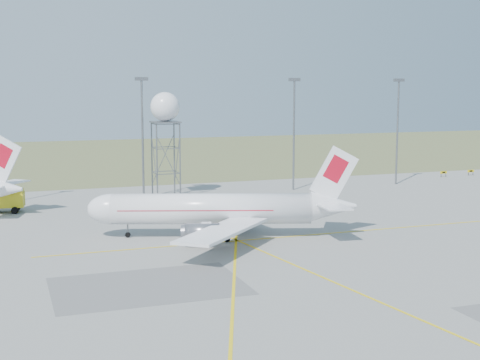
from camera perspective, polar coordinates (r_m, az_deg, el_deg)
name	(u,v)px	position (r m, az deg, el deg)	size (l,w,h in m)	color
ground	(420,312)	(59.10, 15.15, -10.80)	(400.00, 400.00, 0.00)	#9E9F99
grass_strip	(126,156)	(189.47, -9.73, 2.07)	(400.00, 120.00, 0.03)	#556437
mast_b	(142,127)	(114.17, -8.33, 4.46)	(2.20, 0.50, 20.50)	slate
mast_c	(294,125)	(122.79, 4.63, 4.74)	(2.20, 0.50, 20.50)	slate
mast_d	(398,122)	(133.35, 13.31, 4.80)	(2.20, 0.50, 20.50)	slate
taxi_sign_near	(444,173)	(148.10, 16.98, 0.60)	(1.60, 0.17, 1.20)	black
taxi_sign_far	(471,171)	(152.37, 19.09, 0.71)	(1.60, 0.17, 1.20)	black
airliner_main	(216,209)	(83.88, -2.05, -2.53)	(33.23, 31.35, 11.57)	white
radar_tower	(166,139)	(114.78, -6.37, 3.53)	(4.98, 4.98, 18.02)	slate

